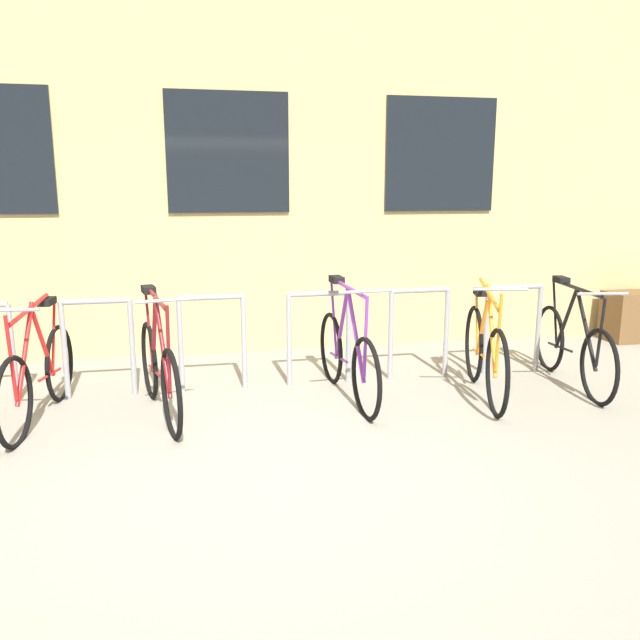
{
  "coord_description": "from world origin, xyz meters",
  "views": [
    {
      "loc": [
        -0.45,
        -3.88,
        1.85
      ],
      "look_at": [
        0.67,
        1.6,
        0.68
      ],
      "focal_mm": 35.82,
      "sensor_mm": 36.0,
      "label": 1
    }
  ],
  "objects": [
    {
      "name": "bicycle_maroon",
      "position": [
        -0.73,
        1.34,
        0.39
      ],
      "size": [
        0.51,
        1.7,
        1.07
      ],
      "color": "black",
      "rests_on": "ground"
    },
    {
      "name": "bicycle_orange",
      "position": [
        2.12,
        1.26,
        0.4
      ],
      "size": [
        0.56,
        1.7,
        1.07
      ],
      "color": "black",
      "rests_on": "ground"
    },
    {
      "name": "bicycle_black",
      "position": [
        3.07,
        1.39,
        0.38
      ],
      "size": [
        0.45,
        1.74,
        1.01
      ],
      "color": "black",
      "rests_on": "ground"
    },
    {
      "name": "bicycle_red",
      "position": [
        -1.68,
        1.41,
        0.38
      ],
      "size": [
        0.44,
        1.72,
        1.03
      ],
      "color": "black",
      "rests_on": "ground"
    },
    {
      "name": "bike_rack",
      "position": [
        -0.27,
        1.9,
        0.54
      ],
      "size": [
        6.63,
        0.05,
        0.9
      ],
      "color": "gray",
      "rests_on": "ground"
    },
    {
      "name": "bicycle_purple",
      "position": [
        0.88,
        1.44,
        0.39
      ],
      "size": [
        0.44,
        1.73,
        1.07
      ],
      "color": "black",
      "rests_on": "ground"
    },
    {
      "name": "storefront_building",
      "position": [
        0.0,
        6.44,
        2.68
      ],
      "size": [
        28.0,
        6.53,
        5.36
      ],
      "color": "tan",
      "rests_on": "ground"
    },
    {
      "name": "planter_box",
      "position": [
        4.87,
        2.85,
        0.3
      ],
      "size": [
        0.7,
        0.44,
        0.6
      ],
      "primitive_type": "cube",
      "color": "brown",
      "rests_on": "ground"
    },
    {
      "name": "ground_plane",
      "position": [
        0.0,
        0.0,
        0.0
      ],
      "size": [
        42.0,
        42.0,
        0.0
      ],
      "primitive_type": "plane",
      "color": "gray"
    }
  ]
}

